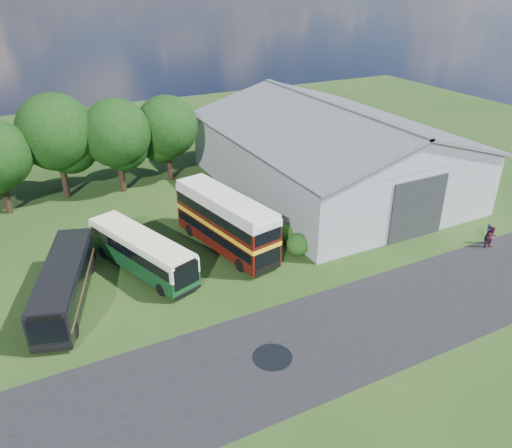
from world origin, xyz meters
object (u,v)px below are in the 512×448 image
bus_green_single (142,252)px  visitor_b (492,237)px  bus_dark_single (65,283)px  visitor_a (488,234)px  bus_maroon_double (226,222)px  storage_shed (329,145)px

bus_green_single → visitor_b: (24.25, -8.92, -0.56)m
bus_dark_single → visitor_a: bus_dark_single is taller
bus_maroon_double → bus_dark_single: bearing=178.4°
bus_maroon_double → visitor_b: (17.77, -9.15, -1.25)m
bus_maroon_double → visitor_b: size_ratio=5.80×
bus_green_single → bus_dark_single: bearing=178.5°
visitor_a → bus_green_single: bearing=154.8°
bus_dark_single → visitor_a: 30.63m
visitor_a → visitor_b: bearing=-126.1°
visitor_a → bus_dark_single: bearing=161.0°
storage_shed → bus_dark_single: bearing=-161.2°
storage_shed → bus_maroon_double: size_ratio=2.42×
bus_maroon_double → bus_green_single: bearing=171.1°
storage_shed → bus_green_single: bearing=-160.9°
visitor_b → bus_maroon_double: bearing=161.2°
bus_green_single → visitor_a: bus_green_single is taller
bus_maroon_double → visitor_a: bus_maroon_double is taller
bus_green_single → visitor_b: size_ratio=5.68×
bus_maroon_double → visitor_b: 20.02m
bus_green_single → visitor_b: 25.84m
storage_shed → bus_maroon_double: storage_shed is taller
bus_green_single → bus_maroon_double: (6.48, 0.23, 0.69)m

